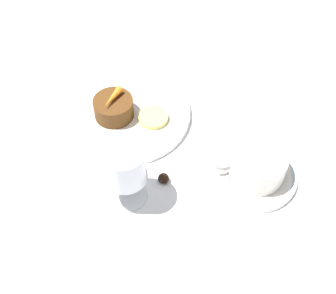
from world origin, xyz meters
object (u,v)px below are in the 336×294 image
wine_glass (124,167)px  coffee_cup (258,164)px  dinner_plate (126,113)px  fork (32,126)px  dessert_cake (114,108)px

wine_glass → coffee_cup: bearing=-172.5°
dinner_plate → fork: bearing=6.4°
coffee_cup → dessert_cake: (0.25, -0.15, -0.00)m
dinner_plate → fork: dinner_plate is taller
coffee_cup → fork: size_ratio=0.72×
fork → dinner_plate: bearing=-173.6°
dessert_cake → wine_glass: bearing=98.6°
coffee_cup → dessert_cake: bearing=-30.3°
wine_glass → dessert_cake: (0.03, -0.18, -0.05)m
dinner_plate → coffee_cup: 0.28m
dinner_plate → coffee_cup: size_ratio=2.03×
dinner_plate → wine_glass: wine_glass is taller
coffee_cup → wine_glass: 0.23m
wine_glass → dessert_cake: size_ratio=1.62×
dinner_plate → wine_glass: 0.20m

